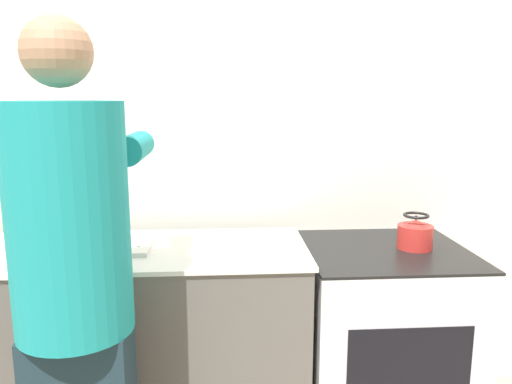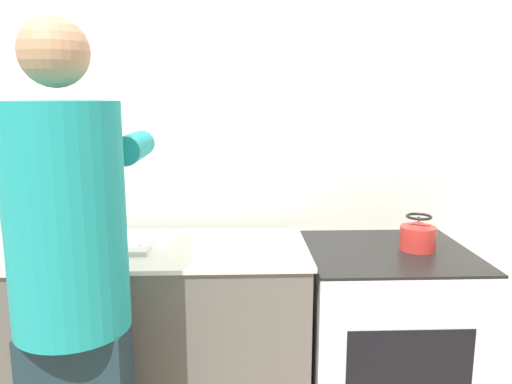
# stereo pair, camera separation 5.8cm
# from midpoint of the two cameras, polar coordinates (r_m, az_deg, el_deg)

# --- Properties ---
(wall_back) EXTENTS (8.00, 0.05, 2.60)m
(wall_back) POSITION_cam_midpoint_polar(r_m,az_deg,el_deg) (2.51, -7.91, 4.95)
(wall_back) COLOR silver
(wall_back) RESTS_ON ground_plane
(counter) EXTENTS (1.74, 0.58, 0.93)m
(counter) POSITION_cam_midpoint_polar(r_m,az_deg,el_deg) (2.37, -17.56, -17.07)
(counter) COLOR #5B5651
(counter) RESTS_ON ground_plane
(oven) EXTENTS (0.71, 0.67, 0.89)m
(oven) POSITION_cam_midpoint_polar(r_m,az_deg,el_deg) (2.46, 13.49, -16.25)
(oven) COLOR silver
(oven) RESTS_ON ground_plane
(person) EXTENTS (0.40, 0.63, 1.78)m
(person) POSITION_cam_midpoint_polar(r_m,az_deg,el_deg) (1.68, -20.90, -10.52)
(person) COLOR #1A2D36
(person) RESTS_ON ground_plane
(cutting_board) EXTENTS (0.38, 0.24, 0.02)m
(cutting_board) POSITION_cam_midpoint_polar(r_m,az_deg,el_deg) (2.18, -17.60, -6.06)
(cutting_board) COLOR silver
(cutting_board) RESTS_ON counter
(knife) EXTENTS (0.22, 0.04, 0.01)m
(knife) POSITION_cam_midpoint_polar(r_m,az_deg,el_deg) (2.16, -16.89, -5.82)
(knife) COLOR silver
(knife) RESTS_ON cutting_board
(kettle) EXTENTS (0.15, 0.15, 0.16)m
(kettle) POSITION_cam_midpoint_polar(r_m,az_deg,el_deg) (2.32, 17.04, -4.60)
(kettle) COLOR red
(kettle) RESTS_ON oven
(canister_jar) EXTENTS (0.12, 0.12, 0.18)m
(canister_jar) POSITION_cam_midpoint_polar(r_m,az_deg,el_deg) (2.42, -23.21, -2.73)
(canister_jar) COLOR #756047
(canister_jar) RESTS_ON counter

